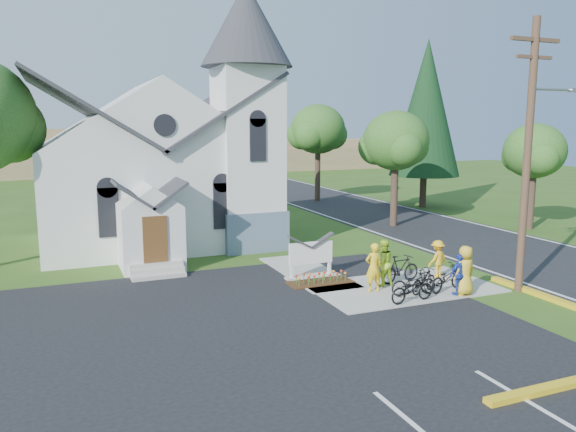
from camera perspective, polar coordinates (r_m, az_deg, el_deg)
name	(u,v)px	position (r m, az deg, el deg)	size (l,w,h in m)	color
ground	(377,296)	(21.10, 8.99, -8.04)	(120.00, 120.00, 0.00)	#305117
parking_lot	(204,343)	(16.77, -8.58, -12.68)	(20.00, 16.00, 0.02)	black
road	(388,217)	(38.68, 10.08, -0.08)	(8.00, 90.00, 0.02)	black
sidewalk	(403,287)	(22.28, 11.64, -7.11)	(7.00, 4.00, 0.05)	#9B968C
church	(162,144)	(30.07, -12.72, 7.20)	(12.35, 12.00, 13.00)	white
church_sign	(311,253)	(23.01, 2.33, -3.81)	(2.20, 0.40, 1.70)	#9B968C
flower_bed	(320,282)	(22.47, 3.28, -6.76)	(2.60, 1.10, 0.07)	#381F0F
utility_pole	(529,148)	(22.36, 23.31, 6.39)	(3.45, 0.28, 10.00)	#422C21
tree_road_near	(396,141)	(34.85, 10.90, 7.46)	(4.00, 4.00, 7.05)	#37281E
tree_road_mid	(318,130)	(45.56, 3.06, 8.75)	(4.40, 4.40, 7.80)	#37281E
tree_road_far	(534,152)	(36.28, 23.75, 6.00)	(3.60, 3.60, 6.30)	#37281E
conifer	(426,108)	(43.49, 13.87, 10.58)	(5.20, 5.20, 12.40)	#37281E
distant_hills	(172,155)	(74.88, -11.75, 6.05)	(61.00, 10.00, 5.60)	olive
cyclist_0	(374,267)	(21.26, 8.69, -5.16)	(0.67, 0.44, 1.85)	yellow
bike_0	(412,289)	(20.36, 12.49, -7.24)	(0.64, 1.83, 0.96)	black
cyclist_1	(383,263)	(22.03, 9.61, -4.70)	(0.89, 0.69, 1.83)	#B6E52B
bike_1	(400,269)	(22.67, 11.33, -5.30)	(0.52, 1.84, 1.11)	black
cyclist_2	(459,275)	(21.55, 17.02, -5.71)	(0.90, 0.38, 1.54)	#233EB0
bike_2	(414,283)	(21.19, 12.64, -6.64)	(0.61, 1.75, 0.92)	black
cyclist_3	(438,259)	(23.76, 14.95, -4.22)	(0.99, 0.57, 1.54)	yellow
bike_3	(424,281)	(21.54, 13.65, -6.39)	(0.44, 1.57, 0.94)	black
cyclist_4	(465,270)	(21.61, 17.55, -5.28)	(0.90, 0.58, 1.84)	gold
bike_4	(447,278)	(22.01, 15.84, -6.07)	(0.66, 1.89, 0.99)	black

